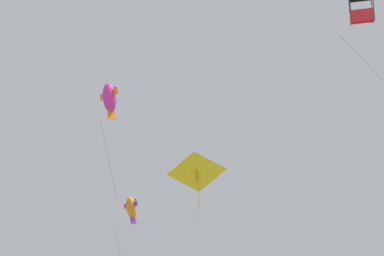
% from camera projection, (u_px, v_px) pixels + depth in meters
% --- Properties ---
extents(kite_delta_highest, '(1.10, 2.77, 3.65)m').
position_uv_depth(kite_delta_highest, '(197.00, 172.00, 42.09)').
color(kite_delta_highest, yellow).
extents(kite_fish_near_right, '(1.52, 1.27, 5.85)m').
position_uv_depth(kite_fish_near_right, '(109.00, 98.00, 35.36)').
color(kite_fish_near_right, '#DB2D93').
extents(kite_fish_far_centre, '(1.96, 2.10, 9.71)m').
position_uv_depth(kite_fish_far_centre, '(131.00, 208.00, 33.79)').
color(kite_fish_far_centre, orange).
extents(kite_box_low_drifter, '(2.07, 1.88, 4.27)m').
position_uv_depth(kite_box_low_drifter, '(361.00, 5.00, 28.27)').
color(kite_box_low_drifter, black).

